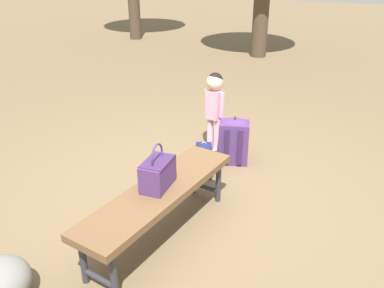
{
  "coord_description": "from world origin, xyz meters",
  "views": [
    {
      "loc": [
        -2.92,
        -1.4,
        2.07
      ],
      "look_at": [
        0.19,
        0.06,
        0.45
      ],
      "focal_mm": 36.96,
      "sensor_mm": 36.0,
      "label": 1
    }
  ],
  "objects_px": {
    "handbag": "(158,172)",
    "backpack_large": "(234,139)",
    "backpack_small": "(204,159)",
    "child_standing": "(214,100)",
    "park_bench": "(160,195)"
  },
  "relations": [
    {
      "from": "handbag",
      "to": "backpack_large",
      "type": "bearing_deg",
      "value": -4.28
    },
    {
      "from": "backpack_large",
      "to": "backpack_small",
      "type": "bearing_deg",
      "value": 157.29
    },
    {
      "from": "child_standing",
      "to": "backpack_large",
      "type": "height_order",
      "value": "child_standing"
    },
    {
      "from": "child_standing",
      "to": "backpack_large",
      "type": "xyz_separation_m",
      "value": [
        -0.19,
        -0.32,
        -0.35
      ]
    },
    {
      "from": "park_bench",
      "to": "child_standing",
      "type": "height_order",
      "value": "child_standing"
    },
    {
      "from": "park_bench",
      "to": "handbag",
      "type": "distance_m",
      "value": 0.19
    },
    {
      "from": "park_bench",
      "to": "backpack_small",
      "type": "height_order",
      "value": "park_bench"
    },
    {
      "from": "child_standing",
      "to": "backpack_large",
      "type": "bearing_deg",
      "value": -120.89
    },
    {
      "from": "handbag",
      "to": "child_standing",
      "type": "bearing_deg",
      "value": 7.15
    },
    {
      "from": "handbag",
      "to": "child_standing",
      "type": "height_order",
      "value": "child_standing"
    },
    {
      "from": "park_bench",
      "to": "handbag",
      "type": "xyz_separation_m",
      "value": [
        0.02,
        0.02,
        0.18
      ]
    },
    {
      "from": "park_bench",
      "to": "child_standing",
      "type": "relative_size",
      "value": 1.76
    },
    {
      "from": "park_bench",
      "to": "child_standing",
      "type": "bearing_deg",
      "value": 7.86
    },
    {
      "from": "park_bench",
      "to": "backpack_small",
      "type": "xyz_separation_m",
      "value": [
        1.08,
        0.09,
        -0.2
      ]
    },
    {
      "from": "handbag",
      "to": "backpack_large",
      "type": "height_order",
      "value": "handbag"
    }
  ]
}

